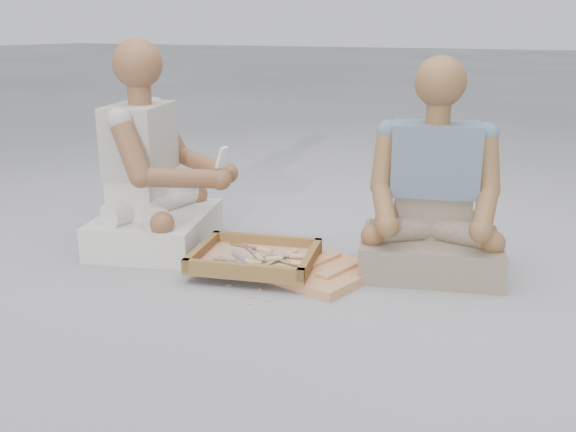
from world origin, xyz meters
The scene contains 26 objects.
ground centered at (0.00, 0.00, 0.00)m, with size 60.00×60.00×0.00m, color #9D9DA3.
carved_panel centered at (-0.05, 0.38, 0.02)m, with size 0.58×0.39×0.04m, color #B07844.
tool_tray centered at (-0.22, 0.27, 0.06)m, with size 0.58×0.50×0.06m.
chisel_0 centered at (-0.03, 0.27, 0.07)m, with size 0.22×0.04×0.02m.
chisel_1 centered at (-0.20, 0.27, 0.07)m, with size 0.18×0.16×0.02m.
chisel_2 centered at (-0.20, 0.19, 0.07)m, with size 0.22×0.04×0.02m.
chisel_3 centered at (-0.20, 0.18, 0.08)m, with size 0.19×0.14×0.02m.
chisel_4 centered at (-0.24, 0.36, 0.07)m, with size 0.22×0.04×0.02m.
chisel_5 centered at (-0.14, 0.25, 0.08)m, with size 0.17×0.17×0.02m.
chisel_6 centered at (-0.10, 0.35, 0.07)m, with size 0.06×0.22×0.02m.
chisel_7 centered at (-0.21, 0.14, 0.06)m, with size 0.20×0.12×0.02m.
chisel_8 centered at (-0.07, 0.34, 0.07)m, with size 0.21×0.10×0.02m.
wood_chip_0 centered at (0.04, 0.29, 0.00)m, with size 0.02×0.01×0.00m, color tan.
wood_chip_1 centered at (-0.08, -0.02, 0.00)m, with size 0.02×0.01×0.00m, color tan.
wood_chip_2 centered at (-0.24, 0.10, 0.00)m, with size 0.02×0.01×0.00m, color tan.
wood_chip_3 centered at (-0.11, 0.12, 0.00)m, with size 0.02×0.01×0.00m, color tan.
wood_chip_4 centered at (-0.47, 0.39, 0.00)m, with size 0.02×0.01×0.00m, color tan.
wood_chip_5 centered at (-0.42, 0.06, 0.00)m, with size 0.02×0.01×0.00m, color tan.
wood_chip_6 centered at (-0.52, 0.51, 0.00)m, with size 0.02×0.01×0.00m, color tan.
wood_chip_7 centered at (-0.16, 0.49, 0.00)m, with size 0.02×0.01×0.00m, color tan.
wood_chip_8 centered at (-0.55, 0.30, 0.00)m, with size 0.02×0.01×0.00m, color tan.
wood_chip_9 centered at (-0.10, 0.03, 0.00)m, with size 0.02×0.01×0.00m, color tan.
wood_chip_10 centered at (-0.03, 0.03, 0.00)m, with size 0.02×0.01×0.00m, color tan.
craftsman centered at (-0.81, 0.37, 0.32)m, with size 0.71×0.72×0.95m.
companion centered at (0.43, 0.64, 0.30)m, with size 0.67×0.59×0.89m.
mobile_phone centered at (-0.46, 0.41, 0.45)m, with size 0.05×0.05×0.10m.
Camera 1 is at (1.04, -1.92, 0.99)m, focal length 40.00 mm.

